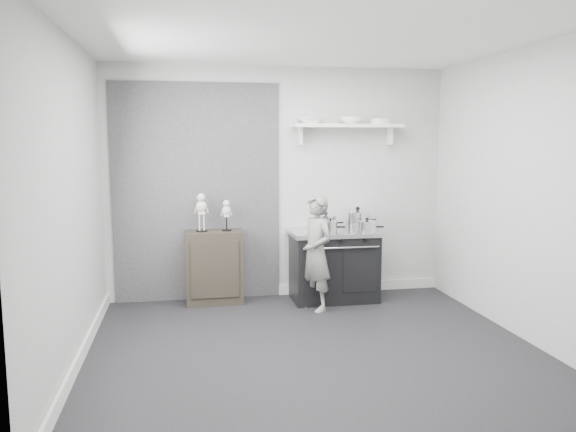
% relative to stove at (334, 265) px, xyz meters
% --- Properties ---
extents(ground, '(4.00, 4.00, 0.00)m').
position_rel_stove_xyz_m(ground, '(-0.60, -1.48, -0.41)').
color(ground, black).
rests_on(ground, ground).
extents(room_shell, '(4.02, 3.62, 2.71)m').
position_rel_stove_xyz_m(room_shell, '(-0.69, -1.33, 1.23)').
color(room_shell, '#A7A7A5').
rests_on(room_shell, ground).
extents(wall_shelf, '(1.30, 0.26, 0.24)m').
position_rel_stove_xyz_m(wall_shelf, '(0.20, 0.20, 1.60)').
color(wall_shelf, white).
rests_on(wall_shelf, room_shell).
extents(stove, '(1.02, 0.64, 0.82)m').
position_rel_stove_xyz_m(stove, '(0.00, 0.00, 0.00)').
color(stove, black).
rests_on(stove, ground).
extents(side_cabinet, '(0.64, 0.37, 0.83)m').
position_rel_stove_xyz_m(side_cabinet, '(-1.38, 0.13, 0.00)').
color(side_cabinet, black).
rests_on(side_cabinet, ground).
extents(child, '(0.47, 0.55, 1.27)m').
position_rel_stove_xyz_m(child, '(-0.30, -0.35, 0.22)').
color(child, slate).
rests_on(child, ground).
extents(pot_back_left, '(0.34, 0.25, 0.21)m').
position_rel_stove_xyz_m(pot_back_left, '(-0.08, 0.10, 0.49)').
color(pot_back_left, silver).
rests_on(pot_back_left, stove).
extents(pot_back_right, '(0.37, 0.29, 0.26)m').
position_rel_stove_xyz_m(pot_back_right, '(0.32, 0.12, 0.51)').
color(pot_back_right, silver).
rests_on(pot_back_right, stove).
extents(pot_front_right, '(0.31, 0.22, 0.17)m').
position_rel_stove_xyz_m(pot_front_right, '(0.33, -0.18, 0.47)').
color(pot_front_right, silver).
rests_on(pot_front_right, stove).
extents(pot_front_center, '(0.25, 0.16, 0.16)m').
position_rel_stove_xyz_m(pot_front_center, '(-0.08, -0.13, 0.47)').
color(pot_front_center, silver).
rests_on(pot_front_center, stove).
extents(skeleton_full, '(0.14, 0.09, 0.50)m').
position_rel_stove_xyz_m(skeleton_full, '(-1.51, 0.13, 0.67)').
color(skeleton_full, beige).
rests_on(skeleton_full, side_cabinet).
extents(skeleton_torso, '(0.11, 0.07, 0.40)m').
position_rel_stove_xyz_m(skeleton_torso, '(-1.23, 0.13, 0.62)').
color(skeleton_torso, beige).
rests_on(skeleton_torso, side_cabinet).
extents(bowl_large, '(0.29, 0.29, 0.07)m').
position_rel_stove_xyz_m(bowl_large, '(-0.24, 0.19, 1.66)').
color(bowl_large, white).
rests_on(bowl_large, wall_shelf).
extents(bowl_small, '(0.25, 0.25, 0.08)m').
position_rel_stove_xyz_m(bowl_small, '(0.25, 0.19, 1.67)').
color(bowl_small, white).
rests_on(bowl_small, wall_shelf).
extents(plate_stack, '(0.26, 0.26, 0.06)m').
position_rel_stove_xyz_m(plate_stack, '(0.61, 0.19, 1.66)').
color(plate_stack, silver).
rests_on(plate_stack, wall_shelf).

